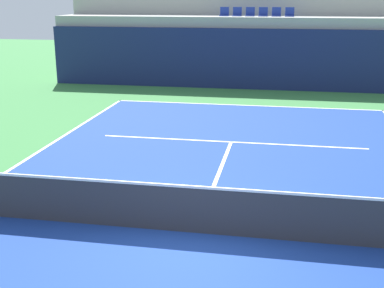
# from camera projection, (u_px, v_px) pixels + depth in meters

# --- Properties ---
(ground_plane) EXTENTS (80.00, 80.00, 0.00)m
(ground_plane) POSITION_uv_depth(u_px,v_px,m) (195.00, 233.00, 9.88)
(ground_plane) COLOR #387A3D
(court_surface) EXTENTS (11.00, 24.00, 0.01)m
(court_surface) POSITION_uv_depth(u_px,v_px,m) (195.00, 233.00, 9.87)
(court_surface) COLOR navy
(court_surface) RESTS_ON ground_plane
(baseline_far) EXTENTS (11.00, 0.10, 0.00)m
(baseline_far) POSITION_uv_depth(u_px,v_px,m) (246.00, 105.00, 21.14)
(baseline_far) COLOR white
(baseline_far) RESTS_ON court_surface
(service_line_far) EXTENTS (8.26, 0.10, 0.00)m
(service_line_far) POSITION_uv_depth(u_px,v_px,m) (231.00, 142.00, 15.91)
(service_line_far) COLOR white
(service_line_far) RESTS_ON court_surface
(centre_service_line) EXTENTS (0.10, 6.40, 0.00)m
(centre_service_line) POSITION_uv_depth(u_px,v_px,m) (217.00, 177.00, 12.89)
(centre_service_line) COLOR white
(centre_service_line) RESTS_ON court_surface
(back_wall) EXTENTS (20.19, 0.30, 2.88)m
(back_wall) POSITION_uv_depth(u_px,v_px,m) (253.00, 59.00, 24.46)
(back_wall) COLOR navy
(back_wall) RESTS_ON ground_plane
(stands_tier_lower) EXTENTS (20.19, 2.40, 3.39)m
(stands_tier_lower) POSITION_uv_depth(u_px,v_px,m) (255.00, 51.00, 25.66)
(stands_tier_lower) COLOR #9E9E99
(stands_tier_lower) RESTS_ON ground_plane
(stands_tier_upper) EXTENTS (20.19, 2.40, 4.48)m
(stands_tier_upper) POSITION_uv_depth(u_px,v_px,m) (258.00, 36.00, 27.77)
(stands_tier_upper) COLOR #9E9E99
(stands_tier_upper) RESTS_ON ground_plane
(seating_row_lower) EXTENTS (3.67, 0.44, 0.44)m
(seating_row_lower) POSITION_uv_depth(u_px,v_px,m) (257.00, 14.00, 25.23)
(seating_row_lower) COLOR navy
(seating_row_lower) RESTS_ON stands_tier_lower
(tennis_net) EXTENTS (11.08, 0.08, 1.07)m
(tennis_net) POSITION_uv_depth(u_px,v_px,m) (195.00, 209.00, 9.73)
(tennis_net) COLOR black
(tennis_net) RESTS_ON court_surface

